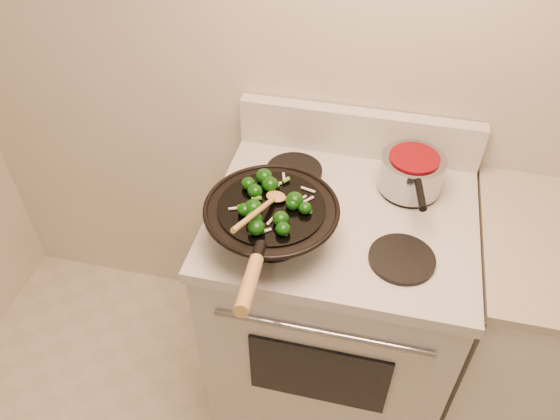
# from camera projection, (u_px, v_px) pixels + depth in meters

# --- Properties ---
(stove) EXTENTS (0.78, 0.67, 1.08)m
(stove) POSITION_uv_depth(u_px,v_px,m) (333.00, 304.00, 1.92)
(stove) COLOR silver
(stove) RESTS_ON ground
(wok) EXTENTS (0.37, 0.61, 0.23)m
(wok) POSITION_uv_depth(u_px,v_px,m) (271.00, 221.00, 1.47)
(wok) COLOR black
(wok) RESTS_ON stove
(stirfry) EXTENTS (0.22, 0.26, 0.04)m
(stirfry) POSITION_uv_depth(u_px,v_px,m) (268.00, 203.00, 1.43)
(stirfry) COLOR #0B3708
(stirfry) RESTS_ON wok
(wooden_spoon) EXTENTS (0.09, 0.25, 0.09)m
(wooden_spoon) POSITION_uv_depth(u_px,v_px,m) (265.00, 206.00, 1.40)
(wooden_spoon) COLOR #AF8244
(wooden_spoon) RESTS_ON wok
(saucepan) EXTENTS (0.19, 0.31, 0.11)m
(saucepan) POSITION_uv_depth(u_px,v_px,m) (412.00, 172.00, 1.63)
(saucepan) COLOR #97999F
(saucepan) RESTS_ON stove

